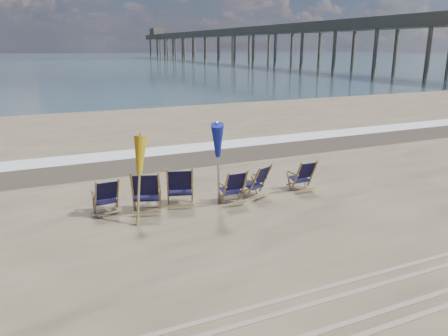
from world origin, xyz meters
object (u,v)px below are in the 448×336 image
object	(u,v)px
beach_chair_4	(266,179)
umbrella_blue	(218,139)
beach_chair_3	(244,186)
beach_chair_0	(118,195)
fishing_pier	(247,42)
beach_chair_1	(159,192)
beach_chair_5	(312,175)
umbrella_yellow	(138,160)
beach_chair_2	(192,187)

from	to	relation	value
beach_chair_4	umbrella_blue	bearing A→B (deg)	-14.20
beach_chair_3	umbrella_blue	size ratio (longest dim) A/B	0.41
beach_chair_0	fishing_pier	bearing A→B (deg)	-121.33
beach_chair_1	umbrella_blue	xyz separation A→B (m)	(1.44, -0.15, 1.16)
beach_chair_1	umbrella_blue	distance (m)	1.85
beach_chair_4	umbrella_blue	distance (m)	1.95
umbrella_blue	beach_chair_0	bearing A→B (deg)	165.38
beach_chair_0	umbrella_blue	size ratio (longest dim) A/B	0.41
beach_chair_0	beach_chair_3	distance (m)	3.06
beach_chair_4	beach_chair_5	distance (m)	1.38
beach_chair_0	beach_chair_1	distance (m)	0.99
beach_chair_3	umbrella_yellow	world-z (taller)	umbrella_yellow
beach_chair_2	beach_chair_3	world-z (taller)	beach_chair_2
beach_chair_3	fishing_pier	distance (m)	81.42
beach_chair_3	umbrella_blue	bearing A→B (deg)	-3.05
umbrella_blue	beach_chair_1	bearing A→B (deg)	174.09
beach_chair_0	umbrella_blue	bearing A→B (deg)	163.64
beach_chair_3	fishing_pier	world-z (taller)	fishing_pier
beach_chair_3	umbrella_blue	distance (m)	1.42
fishing_pier	beach_chair_5	bearing A→B (deg)	-116.21
beach_chair_1	beach_chair_0	bearing A→B (deg)	-9.29
umbrella_blue	fishing_pier	size ratio (longest dim) A/B	0.02
beach_chair_3	beach_chair_1	bearing A→B (deg)	-4.61
beach_chair_4	umbrella_yellow	distance (m)	3.60
beach_chair_1	umbrella_yellow	xyz separation A→B (m)	(-0.54, -0.30, 0.89)
beach_chair_5	fishing_pier	distance (m)	80.34
beach_chair_3	beach_chair_5	size ratio (longest dim) A/B	1.01
beach_chair_4	umbrella_blue	xyz separation A→B (m)	(-1.47, -0.25, 1.25)
beach_chair_1	beach_chair_2	distance (m)	0.86
beach_chair_0	umbrella_yellow	xyz separation A→B (m)	(0.33, -0.75, 0.98)
beach_chair_1	fishing_pier	size ratio (longest dim) A/B	0.01
umbrella_yellow	umbrella_blue	distance (m)	2.00
beach_chair_4	fishing_pier	bearing A→B (deg)	-140.81
beach_chair_2	fishing_pier	xyz separation A→B (m)	(38.85, 71.80, 4.12)
beach_chair_2	umbrella_blue	bearing A→B (deg)	174.60
beach_chair_1	beach_chair_4	bearing A→B (deg)	-159.90
beach_chair_5	umbrella_blue	xyz separation A→B (m)	(-2.84, -0.08, 1.25)
beach_chair_0	umbrella_blue	xyz separation A→B (m)	(2.31, -0.60, 1.25)
beach_chair_1	beach_chair_2	bearing A→B (deg)	-154.94
beach_chair_2	umbrella_yellow	distance (m)	1.71
beach_chair_1	umbrella_yellow	size ratio (longest dim) A/B	0.56
umbrella_yellow	umbrella_blue	world-z (taller)	umbrella_blue
fishing_pier	beach_chair_2	bearing A→B (deg)	-118.42
umbrella_yellow	fishing_pier	world-z (taller)	fishing_pier
beach_chair_4	beach_chair_2	bearing A→B (deg)	-23.86
beach_chair_2	beach_chair_3	xyz separation A→B (m)	(1.27, -0.29, -0.07)
beach_chair_4	umbrella_blue	size ratio (longest dim) A/B	0.41
beach_chair_3	umbrella_yellow	bearing A→B (deg)	2.87
beach_chair_1	beach_chair_4	xyz separation A→B (m)	(2.90, 0.10, -0.09)
beach_chair_0	fishing_pier	world-z (taller)	fishing_pier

